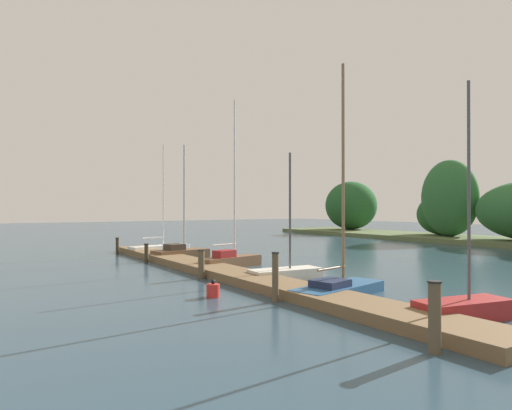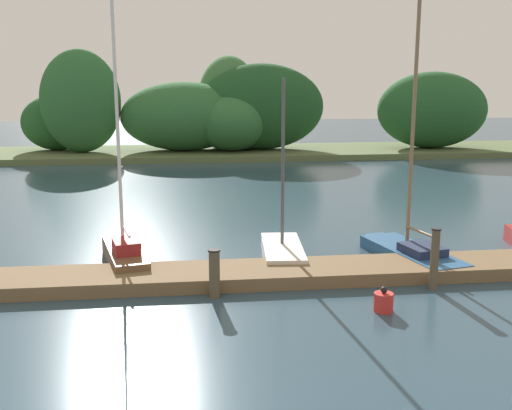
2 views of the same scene
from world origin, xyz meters
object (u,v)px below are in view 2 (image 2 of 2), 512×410
Objects in this scene: sailboat_3 at (282,250)px; mooring_piling_2 at (214,273)px; sailboat_4 at (410,248)px; channel_buoy_0 at (383,302)px; sailboat_2 at (124,250)px; mooring_piling_3 at (435,259)px.

sailboat_3 reaches higher than mooring_piling_2.
sailboat_4 is 4.33m from channel_buoy_0.
sailboat_2 is 5.34× the size of mooring_piling_3.
channel_buoy_0 is (1.63, -4.36, -0.06)m from sailboat_3.
sailboat_2 is 3.77m from mooring_piling_2.
channel_buoy_0 is (3.80, -1.39, -0.38)m from mooring_piling_2.
sailboat_4 is at bearing -106.25° from sailboat_2.
channel_buoy_0 is at bearing 138.42° from sailboat_4.
mooring_piling_3 is (5.55, -0.08, 0.19)m from mooring_piling_2.
sailboat_2 is at bearing 145.51° from channel_buoy_0.
sailboat_3 is 3.35× the size of mooring_piling_3.
mooring_piling_3 reaches higher than mooring_piling_2.
sailboat_3 is at bearing 68.59° from sailboat_4.
mooring_piling_2 reaches higher than channel_buoy_0.
channel_buoy_0 is at bearing -137.37° from sailboat_2.
sailboat_2 is at bearing 159.63° from mooring_piling_3.
mooring_piling_2 is (2.43, -2.88, 0.16)m from sailboat_2.
sailboat_3 is at bearing 53.84° from mooring_piling_2.
sailboat_3 is at bearing -101.86° from sailboat_2.
sailboat_4 is 6.58× the size of mooring_piling_2.
sailboat_4 is 2.53m from mooring_piling_3.
sailboat_4 is 6.36m from mooring_piling_2.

